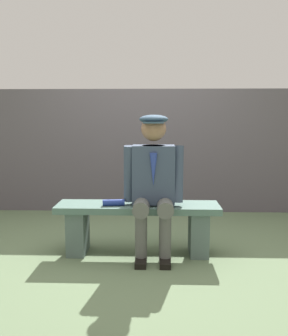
% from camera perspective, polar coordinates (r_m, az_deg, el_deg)
% --- Properties ---
extents(ground_plane, '(30.00, 30.00, 0.00)m').
position_cam_1_polar(ground_plane, '(3.69, -0.95, -12.99)').
color(ground_plane, '#5D7150').
extents(bench, '(1.55, 0.38, 0.49)m').
position_cam_1_polar(bench, '(3.59, -0.96, -8.22)').
color(bench, '#49655C').
rests_on(bench, ground).
extents(seated_man, '(0.57, 0.51, 1.34)m').
position_cam_1_polar(seated_man, '(3.44, 1.46, -1.69)').
color(seated_man, '#344054').
rests_on(seated_man, ground).
extents(rolled_magazine, '(0.21, 0.09, 0.06)m').
position_cam_1_polar(rolled_magazine, '(3.49, -4.72, -5.35)').
color(rolled_magazine, navy).
rests_on(rolled_magazine, bench).
extents(stadium_wall, '(12.00, 0.24, 1.69)m').
position_cam_1_polar(stadium_wall, '(5.18, -0.03, 2.70)').
color(stadium_wall, '#534C53').
rests_on(stadium_wall, ground).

